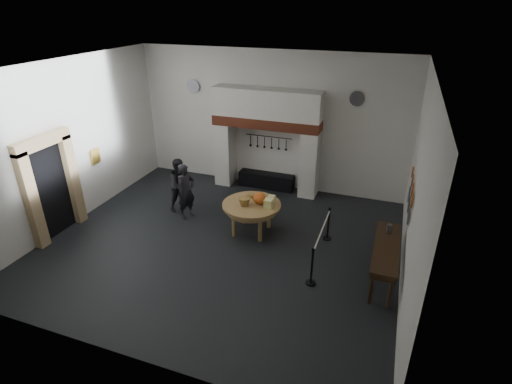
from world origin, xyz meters
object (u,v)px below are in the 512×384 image
(work_table, at_px, (252,205))
(side_table, at_px, (387,247))
(iron_range, at_px, (266,180))
(barrier_post_far, at_px, (328,224))
(barrier_post_near, at_px, (312,267))
(visitor_far, at_px, (181,184))
(visitor_near, at_px, (186,191))

(work_table, bearing_deg, side_table, -14.71)
(iron_range, height_order, barrier_post_far, barrier_post_far)
(iron_range, bearing_deg, barrier_post_near, -60.44)
(iron_range, distance_m, work_table, 3.02)
(work_table, xyz_separation_m, barrier_post_near, (2.05, -1.66, -0.39))
(work_table, height_order, side_table, side_table)
(iron_range, xyz_separation_m, barrier_post_near, (2.59, -4.57, 0.20))
(work_table, distance_m, visitor_far, 2.55)
(side_table, height_order, barrier_post_near, same)
(iron_range, height_order, visitor_near, visitor_near)
(barrier_post_far, bearing_deg, visitor_near, -177.51)
(iron_range, bearing_deg, barrier_post_far, -44.75)
(visitor_far, bearing_deg, barrier_post_far, -68.94)
(iron_range, xyz_separation_m, side_table, (4.10, -3.84, 0.62))
(iron_range, distance_m, visitor_near, 3.21)
(iron_range, distance_m, visitor_far, 3.10)
(iron_range, height_order, barrier_post_near, barrier_post_near)
(visitor_far, distance_m, barrier_post_far, 4.56)
(work_table, height_order, visitor_far, visitor_far)
(visitor_near, distance_m, barrier_post_near, 4.54)
(iron_range, xyz_separation_m, visitor_far, (-1.95, -2.35, 0.56))
(iron_range, distance_m, barrier_post_far, 3.65)
(barrier_post_far, bearing_deg, work_table, -170.60)
(iron_range, relative_size, work_table, 1.19)
(side_table, bearing_deg, iron_range, 136.85)
(visitor_near, height_order, barrier_post_far, visitor_near)
(side_table, bearing_deg, barrier_post_far, 139.79)
(work_table, bearing_deg, visitor_near, 175.61)
(visitor_far, bearing_deg, visitor_near, -111.17)
(work_table, relative_size, side_table, 0.72)
(visitor_far, distance_m, barrier_post_near, 5.07)
(work_table, bearing_deg, barrier_post_far, 9.40)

